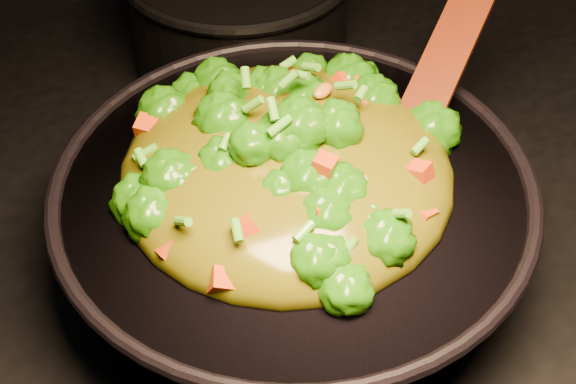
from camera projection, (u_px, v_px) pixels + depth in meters
wok at (293, 232)px, 0.79m from camera, size 0.50×0.50×0.11m
stir_fry at (287, 136)px, 0.72m from camera, size 0.29×0.29×0.10m
spatula at (442, 65)px, 0.80m from camera, size 0.23×0.17×0.11m
back_pot at (240, 16)px, 1.01m from camera, size 0.31×0.31×0.14m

